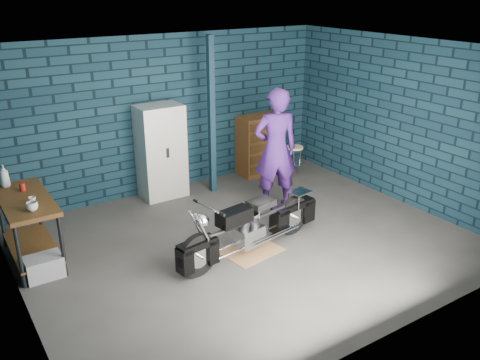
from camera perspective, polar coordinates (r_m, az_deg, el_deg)
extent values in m
plane|color=#494744|center=(7.33, 0.90, -7.01)|extent=(6.00, 6.00, 0.00)
cube|color=#0F2632|center=(8.89, -8.10, 7.30)|extent=(6.00, 0.02, 2.70)
cube|color=#0F2632|center=(5.79, -24.54, -2.34)|extent=(0.02, 5.00, 2.70)
cube|color=#0F2632|center=(8.76, 17.61, 6.28)|extent=(0.02, 5.00, 2.70)
cube|color=silver|center=(6.49, 1.05, 14.42)|extent=(6.00, 5.00, 0.02)
cube|color=#112836|center=(8.66, -3.22, 7.10)|extent=(0.10, 0.10, 2.70)
cube|color=brown|center=(7.23, -22.53, -5.17)|extent=(0.60, 1.40, 0.91)
cube|color=#8D5F3D|center=(7.11, 1.31, -7.96)|extent=(0.85, 0.69, 0.01)
imported|color=#441E73|center=(8.13, 4.00, 3.46)|extent=(0.84, 0.68, 1.98)
cube|color=#96989E|center=(6.93, -21.15, -9.08)|extent=(0.45, 0.32, 0.28)
cube|color=silver|center=(8.70, -8.84, 3.16)|extent=(0.75, 0.53, 1.60)
cube|color=brown|center=(9.74, 2.36, 3.98)|extent=(0.85, 0.47, 1.14)
imported|color=beige|center=(6.61, -22.31, -2.76)|extent=(0.18, 0.18, 0.11)
imported|color=beige|center=(6.82, -22.29, -2.12)|extent=(0.10, 0.10, 0.09)
cylinder|color=maroon|center=(7.29, -23.25, -0.71)|extent=(0.09, 0.09, 0.10)
imported|color=#96989E|center=(7.47, -24.94, 0.41)|extent=(0.13, 0.13, 0.31)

